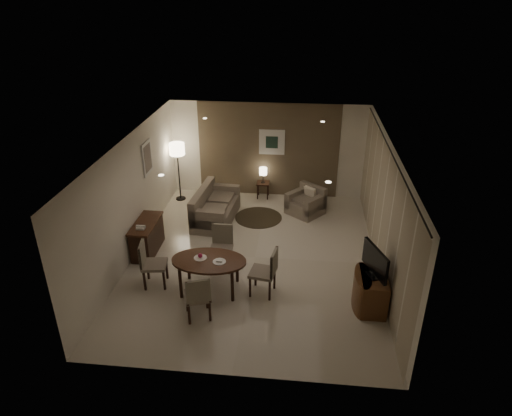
# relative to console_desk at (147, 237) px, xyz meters

# --- Properties ---
(room_shell) EXTENTS (5.50, 7.00, 2.70)m
(room_shell) POSITION_rel_console_desk_xyz_m (2.49, 0.40, 0.98)
(room_shell) COLOR beige
(room_shell) RESTS_ON ground
(taupe_accent) EXTENTS (3.96, 0.03, 2.70)m
(taupe_accent) POSITION_rel_console_desk_xyz_m (2.49, 3.48, 0.98)
(taupe_accent) COLOR brown
(taupe_accent) RESTS_ON wall_back
(curtain_wall) EXTENTS (0.08, 6.70, 2.58)m
(curtain_wall) POSITION_rel_console_desk_xyz_m (5.17, 0.00, 0.95)
(curtain_wall) COLOR #BEB594
(curtain_wall) RESTS_ON wall_right
(curtain_rod) EXTENTS (0.03, 6.80, 0.03)m
(curtain_rod) POSITION_rel_console_desk_xyz_m (5.17, 0.00, 2.27)
(curtain_rod) COLOR black
(curtain_rod) RESTS_ON wall_right
(art_back_frame) EXTENTS (0.72, 0.03, 0.72)m
(art_back_frame) POSITION_rel_console_desk_xyz_m (2.59, 3.46, 1.23)
(art_back_frame) COLOR silver
(art_back_frame) RESTS_ON wall_back
(art_back_canvas) EXTENTS (0.34, 0.01, 0.34)m
(art_back_canvas) POSITION_rel_console_desk_xyz_m (2.59, 3.44, 1.23)
(art_back_canvas) COLOR #1C3225
(art_back_canvas) RESTS_ON wall_back
(art_left_frame) EXTENTS (0.03, 0.60, 0.80)m
(art_left_frame) POSITION_rel_console_desk_xyz_m (-0.23, 1.20, 1.48)
(art_left_frame) COLOR silver
(art_left_frame) RESTS_ON wall_left
(art_left_canvas) EXTENTS (0.01, 0.46, 0.64)m
(art_left_canvas) POSITION_rel_console_desk_xyz_m (-0.21, 1.20, 1.48)
(art_left_canvas) COLOR gray
(art_left_canvas) RESTS_ON wall_left
(downlight_nl) EXTENTS (0.10, 0.10, 0.01)m
(downlight_nl) POSITION_rel_console_desk_xyz_m (1.09, -1.80, 2.31)
(downlight_nl) COLOR white
(downlight_nl) RESTS_ON ceiling
(downlight_nr) EXTENTS (0.10, 0.10, 0.01)m
(downlight_nr) POSITION_rel_console_desk_xyz_m (3.89, -1.80, 2.31)
(downlight_nr) COLOR white
(downlight_nr) RESTS_ON ceiling
(downlight_fl) EXTENTS (0.10, 0.10, 0.01)m
(downlight_fl) POSITION_rel_console_desk_xyz_m (1.09, 1.80, 2.31)
(downlight_fl) COLOR white
(downlight_fl) RESTS_ON ceiling
(downlight_fr) EXTENTS (0.10, 0.10, 0.01)m
(downlight_fr) POSITION_rel_console_desk_xyz_m (3.89, 1.80, 2.31)
(downlight_fr) COLOR white
(downlight_fr) RESTS_ON ceiling
(console_desk) EXTENTS (0.48, 1.20, 0.75)m
(console_desk) POSITION_rel_console_desk_xyz_m (0.00, 0.00, 0.00)
(console_desk) COLOR #482417
(console_desk) RESTS_ON floor
(telephone) EXTENTS (0.20, 0.14, 0.09)m
(telephone) POSITION_rel_console_desk_xyz_m (0.00, -0.30, 0.43)
(telephone) COLOR white
(telephone) RESTS_ON console_desk
(tv_cabinet) EXTENTS (0.48, 0.90, 0.70)m
(tv_cabinet) POSITION_rel_console_desk_xyz_m (4.89, -1.50, -0.03)
(tv_cabinet) COLOR brown
(tv_cabinet) RESTS_ON floor
(flat_tv) EXTENTS (0.36, 0.85, 0.60)m
(flat_tv) POSITION_rel_console_desk_xyz_m (4.87, -1.50, 0.65)
(flat_tv) COLOR black
(flat_tv) RESTS_ON tv_cabinet
(dining_table) EXTENTS (1.49, 0.93, 0.70)m
(dining_table) POSITION_rel_console_desk_xyz_m (1.71, -1.29, -0.03)
(dining_table) COLOR #482417
(dining_table) RESTS_ON floor
(chair_near) EXTENTS (0.59, 0.59, 0.94)m
(chair_near) POSITION_rel_console_desk_xyz_m (1.66, -2.13, 0.10)
(chair_near) COLOR gray
(chair_near) RESTS_ON floor
(chair_far) EXTENTS (0.47, 0.47, 0.97)m
(chair_far) POSITION_rel_console_desk_xyz_m (1.81, -0.52, 0.11)
(chair_far) COLOR gray
(chair_far) RESTS_ON floor
(chair_left) EXTENTS (0.54, 0.54, 0.98)m
(chair_left) POSITION_rel_console_desk_xyz_m (0.58, -1.24, 0.11)
(chair_left) COLOR gray
(chair_left) RESTS_ON floor
(chair_right) EXTENTS (0.55, 0.55, 0.99)m
(chair_right) POSITION_rel_console_desk_xyz_m (2.78, -1.29, 0.12)
(chair_right) COLOR gray
(chair_right) RESTS_ON floor
(plate_a) EXTENTS (0.26, 0.26, 0.02)m
(plate_a) POSITION_rel_console_desk_xyz_m (1.53, -1.24, 0.33)
(plate_a) COLOR white
(plate_a) RESTS_ON dining_table
(plate_b) EXTENTS (0.26, 0.26, 0.02)m
(plate_b) POSITION_rel_console_desk_xyz_m (1.93, -1.34, 0.33)
(plate_b) COLOR white
(plate_b) RESTS_ON dining_table
(fruit_apple) EXTENTS (0.09, 0.09, 0.09)m
(fruit_apple) POSITION_rel_console_desk_xyz_m (1.53, -1.24, 0.38)
(fruit_apple) COLOR #B1143F
(fruit_apple) RESTS_ON plate_a
(napkin) EXTENTS (0.12, 0.08, 0.03)m
(napkin) POSITION_rel_console_desk_xyz_m (1.93, -1.34, 0.35)
(napkin) COLOR white
(napkin) RESTS_ON plate_b
(round_rug) EXTENTS (1.24, 1.24, 0.01)m
(round_rug) POSITION_rel_console_desk_xyz_m (2.37, 1.94, -0.37)
(round_rug) COLOR #423625
(round_rug) RESTS_ON floor
(sofa) EXTENTS (1.87, 1.05, 0.85)m
(sofa) POSITION_rel_console_desk_xyz_m (1.28, 1.70, 0.05)
(sofa) COLOR gray
(sofa) RESTS_ON floor
(armchair) EXTENTS (1.14, 1.13, 0.74)m
(armchair) POSITION_rel_console_desk_xyz_m (3.60, 2.32, -0.01)
(armchair) COLOR gray
(armchair) RESTS_ON floor
(side_table) EXTENTS (0.36, 0.36, 0.46)m
(side_table) POSITION_rel_console_desk_xyz_m (2.37, 3.24, -0.15)
(side_table) COLOR black
(side_table) RESTS_ON floor
(table_lamp) EXTENTS (0.22, 0.22, 0.50)m
(table_lamp) POSITION_rel_console_desk_xyz_m (2.37, 3.24, 0.33)
(table_lamp) COLOR #FFEAC1
(table_lamp) RESTS_ON side_table
(floor_lamp) EXTENTS (0.42, 0.42, 1.67)m
(floor_lamp) POSITION_rel_console_desk_xyz_m (0.03, 2.86, 0.46)
(floor_lamp) COLOR #FFE5B7
(floor_lamp) RESTS_ON floor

